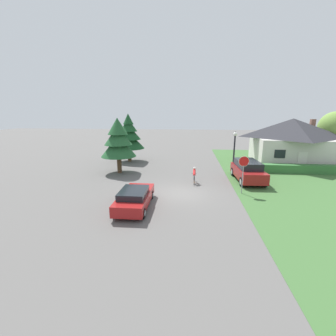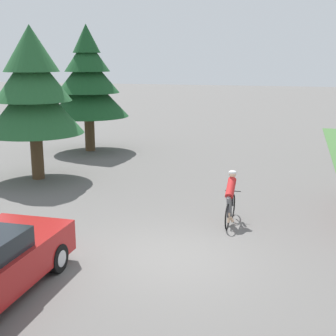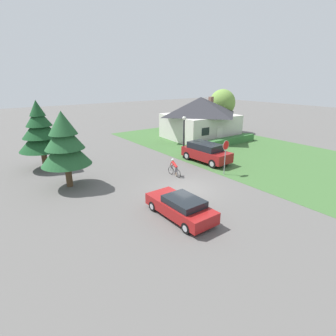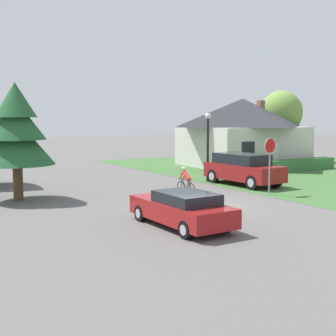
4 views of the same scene
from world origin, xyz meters
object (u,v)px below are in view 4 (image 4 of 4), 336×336
Objects in this scene: conifer_tall_near at (16,130)px; stop_sign at (270,154)px; deciduous_tree_right at (281,113)px; street_lamp at (208,137)px; cyclist at (186,182)px; sedan_left_lane at (182,209)px; parked_suv_right at (243,169)px; cottage_house at (242,131)px.

stop_sign is at bearing -24.49° from conifer_tall_near.
street_lamp is at bearing -151.54° from deciduous_tree_right.
cyclist is 0.27× the size of deciduous_tree_right.
sedan_left_lane is 1.07× the size of street_lamp.
parked_suv_right is 3.83m from stop_sign.
deciduous_tree_right is (16.97, 10.62, 3.57)m from cyclist.
street_lamp is (0.32, 5.71, 0.67)m from stop_sign.
conifer_tall_near is (-3.73, 8.50, 2.68)m from sedan_left_lane.
cyclist is 8.56m from conifer_tall_near.
stop_sign is at bearing -136.31° from deciduous_tree_right.
parked_suv_right is at bearing -113.36° from stop_sign.
cyclist is at bearing -137.33° from cottage_house.
parked_suv_right is 1.72× the size of stop_sign.
parked_suv_right is at bearing -7.56° from conifer_tall_near.
stop_sign reaches higher than cyclist.
deciduous_tree_right is at bearing 17.41° from conifer_tall_near.
conifer_tall_near is at bearing 22.95° from sedan_left_lane.
deciduous_tree_right is (13.39, 12.79, 2.19)m from stop_sign.
cyclist is 4.40m from stop_sign.
deciduous_tree_right reaches higher than stop_sign.
parked_suv_right reaches higher than sedan_left_lane.
cottage_house is 2.04× the size of sedan_left_lane.
conifer_tall_near is (-19.24, -6.59, 0.55)m from cottage_house.
conifer_tall_near reaches higher than parked_suv_right.
sedan_left_lane is 26.64m from deciduous_tree_right.
cottage_house is 1.49× the size of deciduous_tree_right.
stop_sign is at bearing -121.20° from cottage_house.
conifer_tall_near reaches higher than cottage_house.
sedan_left_lane is 8.32m from stop_sign.
sedan_left_lane is 9.67m from conifer_tall_near.
parked_suv_right is (4.79, 1.28, 0.25)m from cyclist.
cottage_house is 10.87m from parked_suv_right.
deciduous_tree_right is at bearing 28.46° from street_lamp.
parked_suv_right is at bearing -126.33° from cottage_house.
street_lamp is (7.77, 9.12, 2.09)m from sedan_left_lane.
parked_suv_right is at bearing -68.49° from street_lamp.
cyclist is at bearing -147.95° from deciduous_tree_right.
cottage_house reaches higher than street_lamp.
cyclist is at bearing -35.46° from sedan_left_lane.
conifer_tall_near reaches higher than sedan_left_lane.
cottage_house reaches higher than parked_suv_right.
conifer_tall_near is at bearing 69.51° from cyclist.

